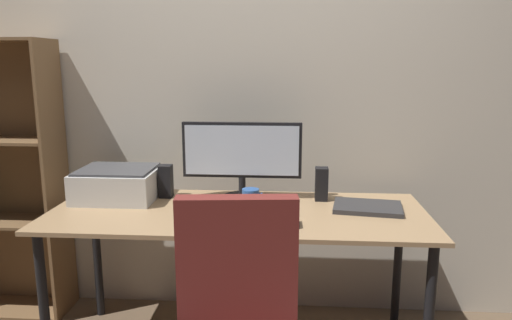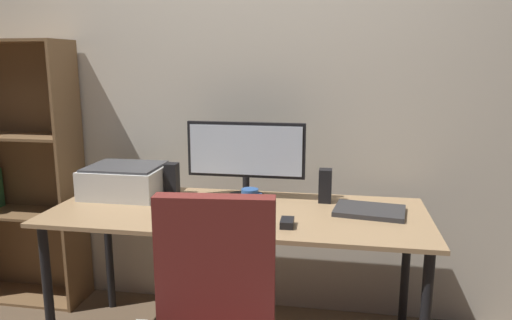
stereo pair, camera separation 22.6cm
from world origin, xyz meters
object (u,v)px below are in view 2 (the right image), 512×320
object	(u,v)px
mouse	(287,223)
printer	(126,180)
desk	(237,225)
keyboard	(232,222)
speaker_left	(172,179)
laptop	(370,211)
bookshelf	(21,175)
speaker_right	(325,186)
coffee_mug	(250,200)
monitor	(247,154)

from	to	relation	value
mouse	printer	xyz separation A→B (m)	(-0.90, 0.35, 0.06)
desk	keyboard	distance (m)	0.22
mouse	speaker_left	bearing A→B (deg)	147.38
laptop	bookshelf	bearing A→B (deg)	-179.77
keyboard	speaker_right	distance (m)	0.57
laptop	speaker_left	distance (m)	1.03
coffee_mug	speaker_right	bearing A→B (deg)	31.83
monitor	laptop	size ratio (longest dim) A/B	1.91
desk	speaker_right	size ratio (longest dim) A/B	10.54
coffee_mug	monitor	bearing A→B (deg)	104.93
coffee_mug	printer	size ratio (longest dim) A/B	0.27
keyboard	speaker_right	bearing A→B (deg)	46.50
monitor	bookshelf	xyz separation A→B (m)	(-1.41, 0.14, -0.20)
monitor	speaker_left	world-z (taller)	monitor
speaker_left	speaker_right	size ratio (longest dim) A/B	1.00
desk	coffee_mug	world-z (taller)	coffee_mug
laptop	speaker_right	size ratio (longest dim) A/B	1.88
keyboard	bookshelf	size ratio (longest dim) A/B	0.19
mouse	printer	size ratio (longest dim) A/B	0.24
laptop	printer	distance (m)	1.27
desk	laptop	size ratio (longest dim) A/B	5.60
speaker_left	speaker_right	distance (m)	0.81
bookshelf	speaker_left	bearing A→B (deg)	-8.40
laptop	printer	bearing A→B (deg)	-175.82
desk	keyboard	world-z (taller)	keyboard
keyboard	mouse	bearing A→B (deg)	2.22
laptop	keyboard	bearing A→B (deg)	-148.12
desk	speaker_right	world-z (taller)	speaker_right
coffee_mug	laptop	bearing A→B (deg)	7.13
bookshelf	laptop	bearing A→B (deg)	-8.21
laptop	printer	size ratio (longest dim) A/B	0.80
monitor	laptop	xyz separation A→B (m)	(0.62, -0.15, -0.22)
monitor	printer	world-z (taller)	monitor
keyboard	bookshelf	distance (m)	1.53
speaker_right	speaker_left	bearing A→B (deg)	180.00
monitor	mouse	world-z (taller)	monitor
mouse	coffee_mug	bearing A→B (deg)	135.40
mouse	speaker_right	distance (m)	0.43
coffee_mug	speaker_right	world-z (taller)	speaker_right
laptop	speaker_left	bearing A→B (deg)	-179.59
desk	keyboard	size ratio (longest dim) A/B	6.18
speaker_right	bookshelf	world-z (taller)	bookshelf
speaker_left	printer	size ratio (longest dim) A/B	0.42
keyboard	bookshelf	xyz separation A→B (m)	(-1.42, 0.55, 0.02)
desk	laptop	xyz separation A→B (m)	(0.62, 0.06, 0.09)
monitor	keyboard	bearing A→B (deg)	-88.16
monitor	keyboard	size ratio (longest dim) A/B	2.10
mouse	desk	bearing A→B (deg)	142.48
monitor	speaker_left	xyz separation A→B (m)	(-0.40, -0.01, -0.15)
keyboard	speaker_left	size ratio (longest dim) A/B	1.71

